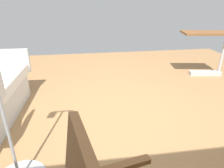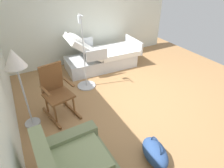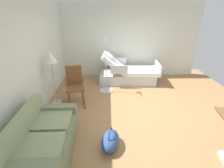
# 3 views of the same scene
# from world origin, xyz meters

# --- Properties ---
(ground_plane) EXTENTS (6.35, 6.35, 0.00)m
(ground_plane) POSITION_xyz_m (0.00, 0.00, 0.00)
(ground_plane) COLOR #9E7247
(overbed_table) EXTENTS (0.87, 0.52, 0.84)m
(overbed_table) POSITION_xyz_m (-1.80, -1.24, 0.53)
(overbed_table) COLOR #B2B5BA
(overbed_table) RESTS_ON ground
(iv_pole) EXTENTS (0.44, 0.44, 1.69)m
(iv_pole) POSITION_xyz_m (1.09, 0.85, 0.25)
(iv_pole) COLOR #B2B5BA
(iv_pole) RESTS_ON ground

